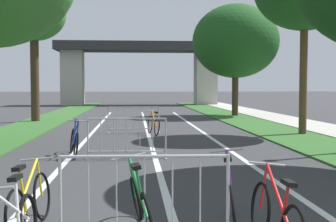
{
  "coord_description": "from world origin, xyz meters",
  "views": [
    {
      "loc": [
        -0.53,
        -2.1,
        1.86
      ],
      "look_at": [
        0.85,
        16.24,
        0.83
      ],
      "focal_mm": 47.63,
      "sensor_mm": 36.0,
      "label": 1
    }
  ],
  "objects_px": {
    "tree_right_pine_far": "(236,41)",
    "crowd_barrier_second": "(127,139)",
    "tree_left_cypress_far": "(34,15)",
    "bicycle_yellow_6": "(30,202)",
    "bicycle_red_4": "(275,219)",
    "bicycle_green_5": "(141,204)",
    "crowd_barrier_third": "(134,120)",
    "bicycle_orange_0": "(153,125)",
    "crowd_barrier_nearest": "(145,199)",
    "bicycle_blue_2": "(74,141)",
    "bicycle_purple_3": "(232,197)"
  },
  "relations": [
    {
      "from": "tree_right_pine_far",
      "to": "bicycle_green_5",
      "type": "bearing_deg",
      "value": -105.91
    },
    {
      "from": "bicycle_blue_2",
      "to": "bicycle_yellow_6",
      "type": "xyz_separation_m",
      "value": [
        0.26,
        -6.23,
        -0.01
      ]
    },
    {
      "from": "bicycle_orange_0",
      "to": "bicycle_blue_2",
      "type": "xyz_separation_m",
      "value": [
        -2.34,
        -5.09,
        0.0
      ]
    },
    {
      "from": "bicycle_blue_2",
      "to": "bicycle_green_5",
      "type": "xyz_separation_m",
      "value": [
        1.69,
        -6.37,
        -0.02
      ]
    },
    {
      "from": "tree_left_cypress_far",
      "to": "crowd_barrier_third",
      "type": "bearing_deg",
      "value": -49.45
    },
    {
      "from": "bicycle_purple_3",
      "to": "crowd_barrier_nearest",
      "type": "bearing_deg",
      "value": -146.98
    },
    {
      "from": "crowd_barrier_nearest",
      "to": "bicycle_red_4",
      "type": "distance_m",
      "value": 1.53
    },
    {
      "from": "bicycle_orange_0",
      "to": "tree_right_pine_far",
      "type": "bearing_deg",
      "value": 49.1
    },
    {
      "from": "crowd_barrier_third",
      "to": "bicycle_purple_3",
      "type": "height_order",
      "value": "crowd_barrier_third"
    },
    {
      "from": "bicycle_purple_3",
      "to": "bicycle_yellow_6",
      "type": "xyz_separation_m",
      "value": [
        -2.62,
        0.01,
        -0.02
      ]
    },
    {
      "from": "tree_right_pine_far",
      "to": "bicycle_yellow_6",
      "type": "distance_m",
      "value": 23.07
    },
    {
      "from": "tree_left_cypress_far",
      "to": "bicycle_yellow_6",
      "type": "xyz_separation_m",
      "value": [
        3.81,
        -17.85,
        -5.13
      ]
    },
    {
      "from": "bicycle_purple_3",
      "to": "bicycle_red_4",
      "type": "height_order",
      "value": "bicycle_purple_3"
    },
    {
      "from": "bicycle_green_5",
      "to": "bicycle_yellow_6",
      "type": "relative_size",
      "value": 0.96
    },
    {
      "from": "bicycle_green_5",
      "to": "tree_left_cypress_far",
      "type": "bearing_deg",
      "value": 98.31
    },
    {
      "from": "bicycle_blue_2",
      "to": "tree_right_pine_far",
      "type": "bearing_deg",
      "value": -129.89
    },
    {
      "from": "bicycle_blue_2",
      "to": "bicycle_purple_3",
      "type": "height_order",
      "value": "bicycle_blue_2"
    },
    {
      "from": "bicycle_yellow_6",
      "to": "bicycle_red_4",
      "type": "bearing_deg",
      "value": -12.93
    },
    {
      "from": "crowd_barrier_second",
      "to": "crowd_barrier_third",
      "type": "xyz_separation_m",
      "value": [
        0.16,
        6.18,
        0.0
      ]
    },
    {
      "from": "tree_right_pine_far",
      "to": "bicycle_orange_0",
      "type": "xyz_separation_m",
      "value": [
        -5.48,
        -10.06,
        -4.23
      ]
    },
    {
      "from": "crowd_barrier_nearest",
      "to": "crowd_barrier_second",
      "type": "xyz_separation_m",
      "value": [
        -0.32,
        6.18,
        0.0
      ]
    },
    {
      "from": "tree_right_pine_far",
      "to": "bicycle_yellow_6",
      "type": "relative_size",
      "value": 4.15
    },
    {
      "from": "bicycle_orange_0",
      "to": "bicycle_red_4",
      "type": "distance_m",
      "value": 12.32
    },
    {
      "from": "crowd_barrier_second",
      "to": "bicycle_orange_0",
      "type": "bearing_deg",
      "value": 80.67
    },
    {
      "from": "bicycle_blue_2",
      "to": "bicycle_red_4",
      "type": "relative_size",
      "value": 1.0
    },
    {
      "from": "bicycle_orange_0",
      "to": "crowd_barrier_third",
      "type": "bearing_deg",
      "value": 131.96
    },
    {
      "from": "crowd_barrier_nearest",
      "to": "bicycle_orange_0",
      "type": "bearing_deg",
      "value": 87.05
    },
    {
      "from": "tree_right_pine_far",
      "to": "bicycle_yellow_6",
      "type": "height_order",
      "value": "tree_right_pine_far"
    },
    {
      "from": "tree_left_cypress_far",
      "to": "bicycle_green_5",
      "type": "distance_m",
      "value": 19.43
    },
    {
      "from": "bicycle_orange_0",
      "to": "bicycle_yellow_6",
      "type": "xyz_separation_m",
      "value": [
        -2.07,
        -11.32,
        -0.01
      ]
    },
    {
      "from": "crowd_barrier_third",
      "to": "bicycle_yellow_6",
      "type": "bearing_deg",
      "value": -96.3
    },
    {
      "from": "bicycle_red_4",
      "to": "crowd_barrier_third",
      "type": "bearing_deg",
      "value": 96.04
    },
    {
      "from": "crowd_barrier_third",
      "to": "bicycle_orange_0",
      "type": "xyz_separation_m",
      "value": [
        0.76,
        -0.55,
        -0.13
      ]
    },
    {
      "from": "crowd_barrier_nearest",
      "to": "bicycle_yellow_6",
      "type": "distance_m",
      "value": 1.55
    },
    {
      "from": "bicycle_red_4",
      "to": "bicycle_yellow_6",
      "type": "height_order",
      "value": "bicycle_red_4"
    },
    {
      "from": "crowd_barrier_nearest",
      "to": "bicycle_green_5",
      "type": "xyz_separation_m",
      "value": [
        -0.04,
        0.36,
        -0.15
      ]
    },
    {
      "from": "crowd_barrier_second",
      "to": "bicycle_yellow_6",
      "type": "relative_size",
      "value": 1.26
    },
    {
      "from": "crowd_barrier_nearest",
      "to": "bicycle_yellow_6",
      "type": "xyz_separation_m",
      "value": [
        -1.46,
        0.49,
        -0.14
      ]
    },
    {
      "from": "bicycle_blue_2",
      "to": "bicycle_green_5",
      "type": "bearing_deg",
      "value": 92.23
    },
    {
      "from": "crowd_barrier_second",
      "to": "bicycle_green_5",
      "type": "height_order",
      "value": "crowd_barrier_second"
    },
    {
      "from": "tree_left_cypress_far",
      "to": "crowd_barrier_third",
      "type": "distance_m",
      "value": 9.32
    },
    {
      "from": "tree_left_cypress_far",
      "to": "crowd_barrier_second",
      "type": "xyz_separation_m",
      "value": [
        4.96,
        -12.16,
        -5.0
      ]
    },
    {
      "from": "bicycle_yellow_6",
      "to": "crowd_barrier_second",
      "type": "bearing_deg",
      "value": 84.29
    },
    {
      "from": "tree_right_pine_far",
      "to": "crowd_barrier_nearest",
      "type": "xyz_separation_m",
      "value": [
        -6.09,
        -21.87,
        -4.1
      ]
    },
    {
      "from": "tree_right_pine_far",
      "to": "crowd_barrier_second",
      "type": "distance_m",
      "value": 17.44
    },
    {
      "from": "crowd_barrier_nearest",
      "to": "bicycle_blue_2",
      "type": "xyz_separation_m",
      "value": [
        -1.73,
        6.73,
        -0.13
      ]
    },
    {
      "from": "bicycle_orange_0",
      "to": "bicycle_yellow_6",
      "type": "bearing_deg",
      "value": -112.67
    },
    {
      "from": "bicycle_green_5",
      "to": "bicycle_blue_2",
      "type": "bearing_deg",
      "value": 96.92
    },
    {
      "from": "tree_left_cypress_far",
      "to": "crowd_barrier_nearest",
      "type": "distance_m",
      "value": 19.73
    },
    {
      "from": "crowd_barrier_third",
      "to": "crowd_barrier_second",
      "type": "bearing_deg",
      "value": -91.52
    }
  ]
}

